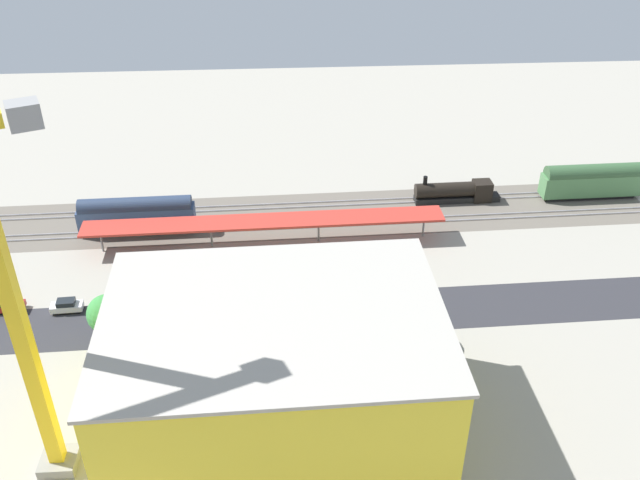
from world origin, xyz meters
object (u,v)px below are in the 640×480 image
(parked_car_2, at_px, (274,296))
(street_tree_5, at_px, (405,312))
(parked_car_3, at_px, (229,296))
(platform_canopy_near, at_px, (265,221))
(locomotive, at_px, (458,192))
(street_tree_4, at_px, (294,310))
(parked_car_7, at_px, (7,306))
(street_tree_0, at_px, (107,314))
(parked_car_6, at_px, (67,306))
(street_tree_3, at_px, (370,310))
(parked_car_4, at_px, (173,301))
(freight_coach_far, at_px, (137,214))
(parked_car_5, at_px, (118,304))
(passenger_coach, at_px, (592,180))
(parked_car_0, at_px, (379,291))
(construction_building, at_px, (276,377))
(box_truck_0, at_px, (175,319))
(parked_car_1, at_px, (332,292))
(box_truck_1, at_px, (233,321))
(traffic_light, at_px, (340,265))
(street_tree_1, at_px, (174,323))

(parked_car_2, relative_size, street_tree_5, 0.56)
(parked_car_3, bearing_deg, platform_canopy_near, -109.22)
(locomotive, relative_size, street_tree_4, 2.19)
(parked_car_7, xyz_separation_m, street_tree_0, (-15.09, 7.68, 4.03))
(parked_car_6, xyz_separation_m, street_tree_3, (-39.03, 8.14, 3.84))
(platform_canopy_near, xyz_separation_m, parked_car_4, (12.21, 14.47, -3.19))
(street_tree_4, bearing_deg, freight_coach_far, -49.07)
(parked_car_5, bearing_deg, passenger_coach, -160.63)
(parked_car_5, bearing_deg, parked_car_0, -178.95)
(parked_car_7, bearing_deg, street_tree_3, 169.47)
(construction_building, bearing_deg, locomotive, -123.71)
(parked_car_6, distance_m, street_tree_0, 10.89)
(freight_coach_far, height_order, street_tree_5, street_tree_5)
(freight_coach_far, xyz_separation_m, street_tree_4, (-23.38, 26.96, 1.30))
(locomotive, xyz_separation_m, box_truck_0, (43.48, 30.70, -0.14))
(locomotive, height_order, parked_car_4, locomotive)
(passenger_coach, distance_m, construction_building, 72.07)
(platform_canopy_near, height_order, parked_car_5, platform_canopy_near)
(locomotive, height_order, freight_coach_far, freight_coach_far)
(street_tree_3, bearing_deg, freight_coach_far, -40.32)
(parked_car_0, bearing_deg, platform_canopy_near, -42.53)
(passenger_coach, xyz_separation_m, street_tree_5, (37.60, 34.92, 1.47))
(parked_car_1, xyz_separation_m, construction_building, (7.51, 23.03, 6.85))
(street_tree_4, bearing_deg, parked_car_0, -145.77)
(parked_car_3, relative_size, street_tree_3, 0.65)
(passenger_coach, relative_size, parked_car_7, 3.82)
(platform_canopy_near, relative_size, street_tree_0, 7.51)
(box_truck_0, height_order, street_tree_4, street_tree_4)
(box_truck_1, relative_size, traffic_light, 1.20)
(parked_car_1, bearing_deg, freight_coach_far, -33.29)
(freight_coach_far, distance_m, construction_building, 47.15)
(street_tree_1, bearing_deg, parked_car_1, -154.70)
(parked_car_0, height_order, box_truck_0, box_truck_0)
(parked_car_5, height_order, box_truck_1, box_truck_1)
(street_tree_0, bearing_deg, parked_car_0, -167.20)
(parked_car_5, distance_m, parked_car_6, 6.64)
(parked_car_1, relative_size, street_tree_0, 0.67)
(parked_car_2, distance_m, street_tree_3, 15.16)
(parked_car_3, xyz_separation_m, box_truck_0, (6.50, 5.42, 0.73))
(parked_car_5, height_order, street_tree_5, street_tree_5)
(parked_car_5, height_order, traffic_light, traffic_light)
(street_tree_4, bearing_deg, platform_canopy_near, -80.74)
(passenger_coach, bearing_deg, platform_canopy_near, 11.63)
(passenger_coach, relative_size, parked_car_1, 3.50)
(parked_car_0, height_order, parked_car_7, parked_car_7)
(box_truck_0, bearing_deg, street_tree_4, 169.62)
(locomotive, xyz_separation_m, parked_car_2, (30.99, 25.57, -0.93))
(construction_building, bearing_deg, box_truck_0, -55.36)
(parked_car_1, distance_m, parked_car_6, 35.04)
(construction_building, xyz_separation_m, box_truck_1, (5.50, -16.66, -5.92))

